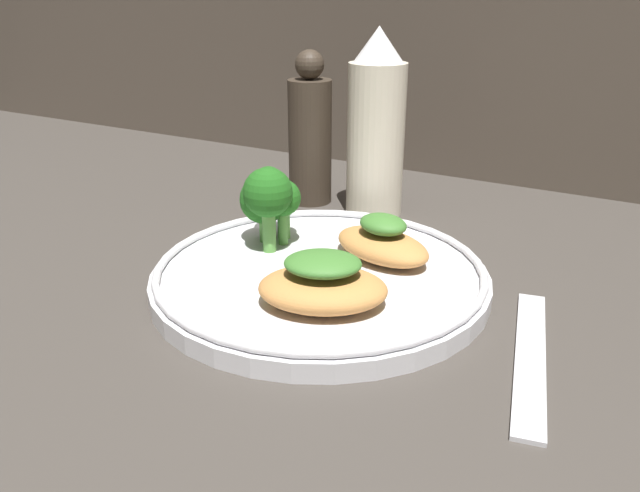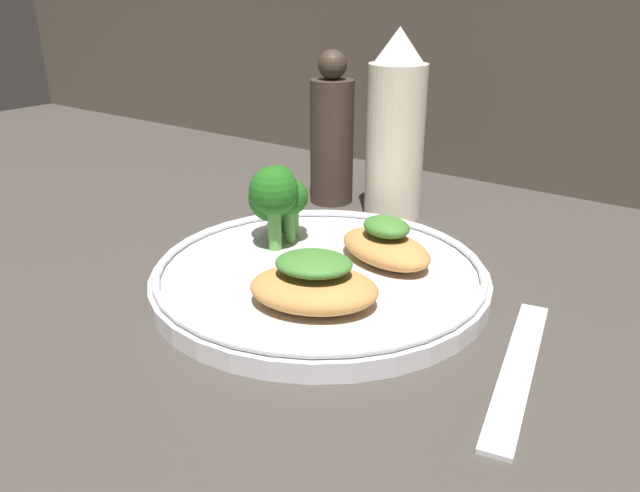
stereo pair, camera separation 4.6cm
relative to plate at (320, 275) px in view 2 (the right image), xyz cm
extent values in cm
cube|color=#3D3833|center=(0.00, 0.00, -1.49)|extent=(180.00, 180.00, 1.00)
cylinder|color=silver|center=(0.00, 0.00, -0.29)|extent=(25.40, 25.40, 1.40)
torus|color=silver|center=(0.00, 0.00, 0.71)|extent=(24.80, 24.80, 0.60)
ellipsoid|color=#BC7F42|center=(2.89, -4.65, 1.60)|extent=(10.52, 9.32, 2.37)
ellipsoid|color=#3D752D|center=(2.89, -4.65, 3.45)|extent=(6.41, 5.90, 1.34)
ellipsoid|color=#BC7F42|center=(3.12, 4.31, 1.50)|extent=(9.54, 7.31, 2.19)
ellipsoid|color=#3D752D|center=(3.12, 4.31, 3.32)|extent=(4.74, 4.23, 1.44)
cylinder|color=#569942|center=(-5.26, 3.04, 1.90)|extent=(0.78, 0.78, 2.97)
sphere|color=#1E5B19|center=(-5.26, 3.04, 4.44)|extent=(3.02, 3.02, 3.02)
cylinder|color=#569942|center=(-5.99, 4.25, 1.82)|extent=(1.08, 1.08, 2.83)
sphere|color=#1E5B19|center=(-5.99, 4.25, 4.11)|extent=(2.49, 2.49, 2.49)
cylinder|color=#569942|center=(-7.59, 4.48, 2.27)|extent=(1.08, 1.08, 3.72)
sphere|color=#1E5B19|center=(-7.59, 4.48, 5.05)|extent=(2.63, 2.63, 2.63)
cylinder|color=#569942|center=(-6.94, 2.80, 1.55)|extent=(0.91, 0.91, 2.27)
sphere|color=#1E5B19|center=(-6.94, 2.80, 4.08)|extent=(3.99, 3.99, 3.99)
cylinder|color=#569942|center=(-5.43, 1.24, 2.20)|extent=(1.07, 1.07, 3.57)
sphere|color=#1E5B19|center=(-5.43, 1.24, 5.37)|extent=(3.95, 3.95, 3.95)
cylinder|color=beige|center=(-3.81, 17.42, 6.37)|extent=(5.56, 5.56, 14.71)
cone|color=white|center=(-3.81, 17.42, 15.34)|extent=(4.72, 4.72, 3.24)
cylinder|color=#382D23|center=(-11.22, 17.42, 5.34)|extent=(4.46, 4.46, 12.66)
sphere|color=#382D23|center=(-11.22, 17.42, 13.12)|extent=(2.90, 2.90, 2.90)
cube|color=silver|center=(16.17, -2.03, -0.69)|extent=(5.20, 16.61, 0.60)
camera|label=1|loc=(21.33, -37.01, 20.27)|focal=35.00mm
camera|label=2|loc=(25.21, -34.49, 20.27)|focal=35.00mm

